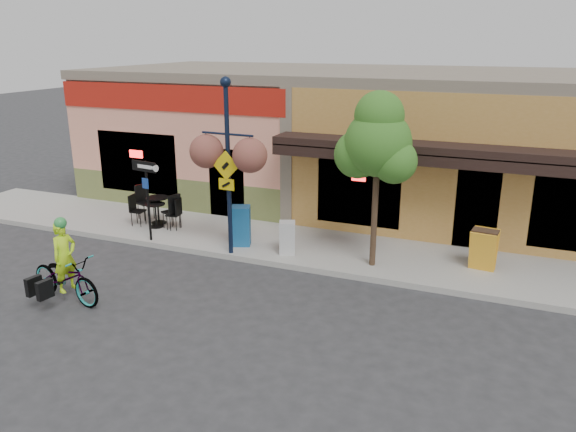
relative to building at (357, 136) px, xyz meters
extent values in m
plane|color=#2D2D30|center=(0.00, -7.50, -2.25)|extent=(90.00, 90.00, 0.00)
cube|color=#9E9B93|center=(0.00, -5.50, -2.17)|extent=(24.00, 3.00, 0.15)
cube|color=#A8A59E|center=(0.00, -6.95, -2.17)|extent=(24.00, 0.12, 0.15)
imported|color=#952B0D|center=(-3.61, -10.41, -1.72)|extent=(2.12, 1.03, 1.07)
imported|color=#C5FF1A|center=(-3.56, -10.41, -1.47)|extent=(0.46, 0.62, 1.56)
camera|label=1|loc=(5.12, -18.99, 3.26)|focal=35.00mm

